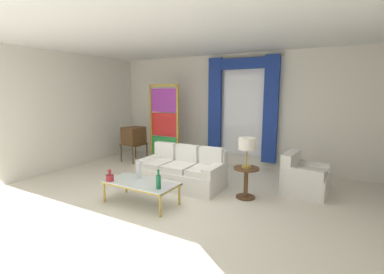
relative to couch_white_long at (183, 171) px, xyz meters
The scene contains 16 objects.
ground_plane 0.86m from the couch_white_long, 75.30° to the right, with size 16.00×16.00×0.00m, color silver.
wall_rear 2.59m from the couch_white_long, 84.91° to the left, with size 8.00×0.12×3.00m, color white.
wall_left 3.66m from the couch_white_long, behind, with size 0.12×7.00×3.00m, color white.
ceiling_slab 2.72m from the couch_white_long, ahead, with size 8.00×7.60×0.04m, color white.
curtained_window 2.61m from the couch_white_long, 76.28° to the left, with size 2.00×0.17×2.70m.
couch_white_long is the anchor object (origin of this frame).
coffee_table 1.25m from the couch_white_long, 96.09° to the right, with size 1.34×0.65×0.41m.
bottle_blue_decanter 1.17m from the couch_white_long, 104.64° to the right, with size 0.08×0.08×0.36m.
bottle_crystal_tall 1.44m from the couch_white_long, 75.33° to the right, with size 0.08×0.08×0.33m.
bottle_amber_squat 1.63m from the couch_white_long, 113.72° to the right, with size 0.14×0.14×0.22m.
vintage_tv 2.64m from the couch_white_long, 154.94° to the left, with size 0.62×0.63×1.35m.
armchair_white 2.44m from the couch_white_long, 18.94° to the left, with size 0.88×0.88×0.80m.
stained_glass_divider 2.09m from the couch_white_long, 137.39° to the left, with size 0.95×0.05×2.20m.
peacock_figurine 1.35m from the couch_white_long, 131.61° to the left, with size 0.44×0.60×0.50m.
round_side_table 1.42m from the couch_white_long, ahead, with size 0.48×0.48×0.59m.
table_lamp_brass 1.59m from the couch_white_long, ahead, with size 0.32×0.32×0.57m.
Camera 1 is at (2.83, -4.16, 2.01)m, focal length 26.03 mm.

